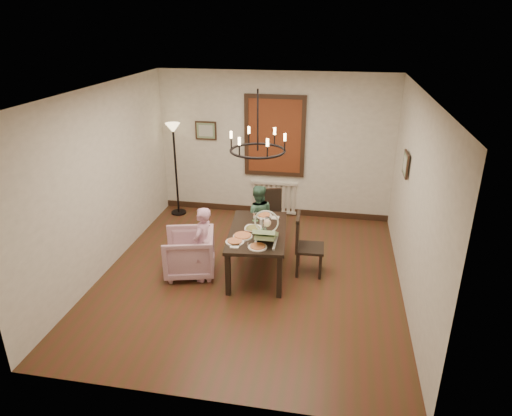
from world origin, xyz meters
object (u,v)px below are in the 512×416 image
(armchair, at_px, (189,253))
(floor_lamp, at_px, (176,171))
(chair_far, at_px, (271,216))
(drinking_glass, at_px, (265,229))
(dining_table, at_px, (258,235))
(seated_man, at_px, (258,222))
(elderly_woman, at_px, (203,250))
(chair_right, at_px, (310,245))
(baby_bouncer, at_px, (266,232))

(armchair, height_order, floor_lamp, floor_lamp)
(chair_far, height_order, drinking_glass, chair_far)
(dining_table, height_order, seated_man, seated_man)
(elderly_woman, distance_m, seated_man, 1.34)
(chair_far, bearing_deg, chair_right, -70.16)
(chair_far, relative_size, seated_man, 0.97)
(seated_man, distance_m, drinking_glass, 0.97)
(baby_bouncer, bearing_deg, chair_right, 36.86)
(dining_table, height_order, drinking_glass, drinking_glass)
(chair_right, height_order, drinking_glass, chair_right)
(armchair, relative_size, seated_man, 0.82)
(chair_far, bearing_deg, baby_bouncer, -100.36)
(dining_table, bearing_deg, chair_far, 82.25)
(elderly_woman, bearing_deg, dining_table, 125.74)
(armchair, bearing_deg, baby_bouncer, 69.55)
(chair_right, distance_m, drinking_glass, 0.75)
(drinking_glass, bearing_deg, baby_bouncer, -77.58)
(drinking_glass, bearing_deg, dining_table, 154.46)
(chair_far, relative_size, armchair, 1.19)
(dining_table, bearing_deg, baby_bouncer, -68.91)
(dining_table, height_order, elderly_woman, elderly_woman)
(chair_far, distance_m, floor_lamp, 2.23)
(chair_far, bearing_deg, dining_table, -107.84)
(dining_table, distance_m, floor_lamp, 2.81)
(baby_bouncer, bearing_deg, drinking_glass, 101.28)
(armchair, bearing_deg, floor_lamp, -170.92)
(baby_bouncer, xyz_separation_m, floor_lamp, (-2.17, 2.34, 0.03))
(chair_far, height_order, chair_right, chair_right)
(dining_table, relative_size, baby_bouncer, 3.12)
(baby_bouncer, bearing_deg, seated_man, 104.40)
(chair_right, bearing_deg, chair_far, 33.38)
(chair_right, height_order, baby_bouncer, baby_bouncer)
(drinking_glass, height_order, floor_lamp, floor_lamp)
(armchair, bearing_deg, seated_man, 126.06)
(seated_man, bearing_deg, armchair, 38.93)
(seated_man, bearing_deg, baby_bouncer, 94.06)
(dining_table, height_order, armchair, dining_table)
(chair_far, relative_size, chair_right, 0.93)
(seated_man, bearing_deg, chair_right, 131.12)
(chair_right, xyz_separation_m, baby_bouncer, (-0.61, -0.47, 0.39))
(elderly_woman, xyz_separation_m, floor_lamp, (-1.22, 2.34, 0.42))
(armchair, relative_size, baby_bouncer, 1.50)
(elderly_woman, height_order, seated_man, elderly_woman)
(chair_far, relative_size, elderly_woman, 0.93)
(seated_man, bearing_deg, drinking_glass, 95.15)
(dining_table, distance_m, chair_far, 1.17)
(elderly_woman, distance_m, floor_lamp, 2.67)
(seated_man, xyz_separation_m, baby_bouncer, (0.33, -1.19, 0.40))
(elderly_woman, bearing_deg, seated_man, 162.83)
(chair_far, distance_m, seated_man, 0.38)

